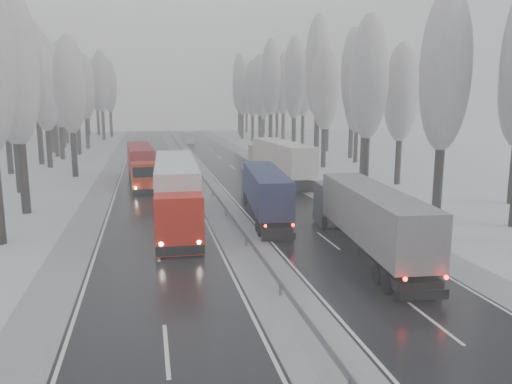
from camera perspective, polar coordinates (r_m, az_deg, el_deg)
name	(u,v)px	position (r m, az deg, el deg)	size (l,w,h in m)	color
ground	(308,336)	(19.62, 5.95, -16.02)	(260.00, 260.00, 0.00)	silver
carriageway_right	(263,191)	(48.69, 0.84, 0.13)	(7.50, 200.00, 0.03)	black
carriageway_left	(154,195)	(47.46, -11.61, -0.35)	(7.50, 200.00, 0.03)	black
median_slush	(210,193)	(47.79, -5.31, -0.10)	(3.00, 200.00, 0.04)	#A9ACB1
shoulder_right	(312,189)	(50.02, 6.37, 0.35)	(2.40, 200.00, 0.04)	#A9ACB1
shoulder_left	(98,197)	(47.68, -17.56, -0.57)	(2.40, 200.00, 0.04)	#A9ACB1
median_guardrail	(210,187)	(47.67, -5.32, 0.58)	(0.12, 200.00, 0.76)	slate
tree_16	(445,72)	(38.41, 20.82, 12.68)	(3.60, 3.60, 16.53)	black
tree_18	(369,78)	(48.14, 12.77, 12.54)	(3.60, 3.60, 16.58)	black
tree_19	(402,93)	(54.15, 16.29, 10.76)	(3.60, 3.60, 14.57)	black
tree_20	(365,87)	(56.92, 12.40, 11.63)	(3.60, 3.60, 15.71)	black
tree_21	(369,72)	(61.56, 12.82, 13.24)	(3.60, 3.60, 18.62)	black
tree_22	(325,88)	(66.26, 7.88, 11.66)	(3.60, 3.60, 15.86)	black
tree_23	(357,100)	(72.29, 11.51, 10.27)	(3.60, 3.60, 13.55)	black
tree_24	(318,68)	(71.78, 7.10, 13.93)	(3.60, 3.60, 20.49)	black
tree_25	(353,74)	(77.96, 11.02, 13.05)	(3.60, 3.60, 19.44)	black
tree_26	(294,79)	(81.37, 4.41, 12.79)	(3.60, 3.60, 18.78)	black
tree_27	(328,84)	(87.40, 8.23, 12.06)	(3.60, 3.60, 17.62)	black
tree_28	(271,78)	(91.37, 1.70, 12.89)	(3.60, 3.60, 19.62)	black
tree_29	(303,84)	(97.18, 5.43, 12.13)	(3.60, 3.60, 18.11)	black
tree_30	(260,86)	(100.86, 0.46, 12.03)	(3.60, 3.60, 17.86)	black
tree_31	(283,84)	(106.19, 3.16, 12.18)	(3.60, 3.60, 18.58)	black
tree_32	(252,89)	(108.20, -0.40, 11.74)	(3.60, 3.60, 17.33)	black
tree_33	(263,98)	(112.76, 0.76, 10.71)	(3.60, 3.60, 14.33)	black
tree_34	(242,88)	(115.00, -1.59, 11.76)	(3.60, 3.60, 17.63)	black
tree_35	(277,87)	(120.93, 2.43, 11.87)	(3.60, 3.60, 18.25)	black
tree_36	(240,82)	(124.96, -1.85, 12.41)	(3.60, 3.60, 20.23)	black
tree_37	(264,93)	(130.24, 0.91, 11.25)	(3.60, 3.60, 16.37)	black
tree_38	(239,89)	(135.61, -1.96, 11.65)	(3.60, 3.60, 17.97)	black
tree_39	(246,94)	(140.05, -1.10, 11.15)	(3.60, 3.60, 16.19)	black
tree_58	(14,68)	(42.37, -25.88, 12.64)	(3.60, 3.60, 17.21)	black
tree_60	(12,91)	(52.28, -26.13, 10.35)	(3.60, 3.60, 14.84)	black
tree_62	(70,86)	(60.97, -20.52, 11.33)	(3.60, 3.60, 16.04)	black
tree_63	(3,81)	(66.43, -26.95, 11.21)	(3.60, 3.60, 16.88)	black
tree_64	(45,90)	(70.52, -23.01, 10.63)	(3.60, 3.60, 15.42)	black
tree_65	(35,71)	(74.87, -23.96, 12.49)	(3.60, 3.60, 19.48)	black
tree_66	(58,93)	(80.00, -21.66, 10.52)	(3.60, 3.60, 15.23)	black
tree_67	(53,85)	(84.19, -22.23, 11.25)	(3.60, 3.60, 17.09)	black
tree_68	(75,87)	(86.48, -19.93, 11.17)	(3.60, 3.60, 16.65)	black
tree_69	(47,77)	(91.22, -22.75, 12.00)	(3.60, 3.60, 19.35)	black
tree_70	(84,87)	(96.47, -19.01, 11.25)	(3.60, 3.60, 17.09)	black
tree_71	(59,79)	(101.11, -21.54, 11.94)	(3.60, 3.60, 19.61)	black
tree_72	(77,95)	(106.03, -19.81, 10.40)	(3.60, 3.60, 15.11)	black
tree_73	(64,88)	(110.41, -21.10, 10.99)	(3.60, 3.60, 17.22)	black
tree_74	(101,82)	(116.43, -17.30, 11.93)	(3.60, 3.60, 19.68)	black
tree_75	(60,85)	(121.45, -21.49, 11.27)	(3.60, 3.60, 18.60)	black
tree_76	(109,86)	(125.70, -16.44, 11.50)	(3.60, 3.60, 18.55)	black
tree_77	(87,98)	(130.13, -18.76, 10.13)	(3.60, 3.60, 14.32)	black
tree_78	(96,84)	(132.56, -17.80, 11.63)	(3.60, 3.60, 19.55)	black
tree_79	(87,91)	(136.77, -18.79, 10.86)	(3.60, 3.60, 17.07)	black
truck_grey_tarp	(366,214)	(29.19, 12.47, -2.52)	(3.87, 15.52, 3.95)	#434448
truck_blue_box	(264,188)	(37.78, 0.88, 0.40)	(3.72, 14.43, 3.67)	#1E244C
truck_cream_box	(279,158)	(54.14, 2.62, 3.89)	(3.60, 17.20, 4.38)	#A39E90
box_truck_distant	(190,137)	(103.30, -7.59, 6.21)	(2.56, 6.76, 2.47)	silver
truck_red_white	(176,188)	(35.62, -9.10, 0.44)	(3.40, 17.59, 4.49)	red
truck_red_red	(141,162)	(54.77, -13.05, 3.39)	(3.27, 15.19, 3.87)	red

